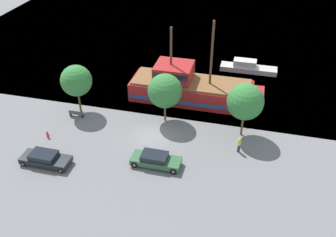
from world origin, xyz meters
TOP-DOWN VIEW (x-y plane):
  - ground_plane at (0.00, 0.00)m, footprint 160.00×160.00m
  - water_surface at (0.00, 44.00)m, footprint 80.00×80.00m
  - pirate_ship at (2.42, 8.70)m, footprint 16.32×5.00m
  - moored_boat_dockside at (8.96, 18.37)m, footprint 7.97×1.94m
  - parked_car_curb_front at (1.71, -4.54)m, footprint 4.90×1.93m
  - parked_car_curb_mid at (-8.92, -7.00)m, footprint 4.94×1.97m
  - fire_hydrant at (-10.92, -3.03)m, footprint 0.42×0.25m
  - bench_promenade_east at (-9.69, 1.44)m, footprint 1.68×0.45m
  - pedestrian_walking_near at (9.44, -0.46)m, footprint 0.32×0.32m
  - tree_row_east at (-9.73, 2.74)m, footprint 3.63×3.63m
  - tree_row_mideast at (0.61, 3.36)m, footprint 3.87×3.87m
  - tree_row_midwest at (9.45, 2.67)m, footprint 3.89×3.89m

SIDE VIEW (x-z plane):
  - ground_plane at x=0.00m, z-range 0.00..0.00m
  - water_surface at x=0.00m, z-range 0.00..0.00m
  - fire_hydrant at x=-10.92m, z-range 0.03..0.79m
  - bench_promenade_east at x=-9.69m, z-range 0.01..0.86m
  - moored_boat_dockside at x=8.96m, z-range -0.23..1.45m
  - parked_car_curb_mid at x=-8.92m, z-range 0.00..1.30m
  - parked_car_curb_front at x=1.71m, z-range 0.01..1.36m
  - pedestrian_walking_near at x=9.44m, z-range 0.02..1.79m
  - pirate_ship at x=2.42m, z-range -3.56..6.88m
  - tree_row_mideast at x=0.61m, z-range 0.97..6.80m
  - tree_row_east at x=-9.73m, z-range 1.15..7.10m
  - tree_row_midwest at x=9.45m, z-range 1.13..7.28m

